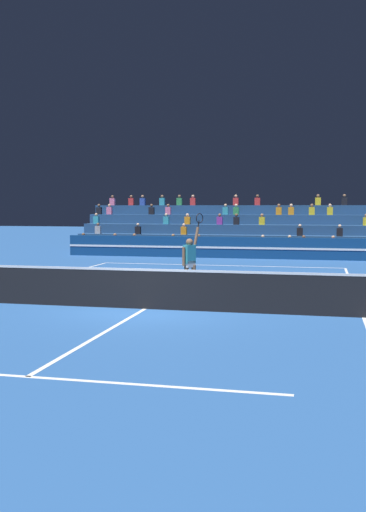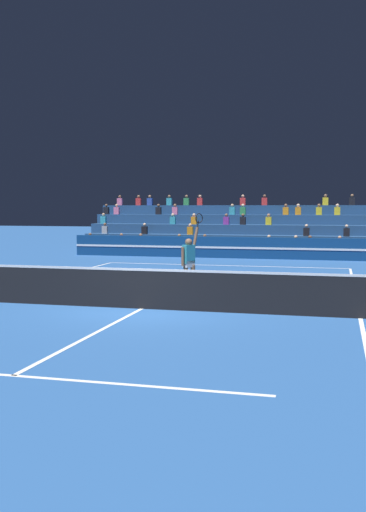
{
  "view_description": "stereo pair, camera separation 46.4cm",
  "coord_description": "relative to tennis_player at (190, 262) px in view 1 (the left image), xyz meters",
  "views": [
    {
      "loc": [
        4.46,
        -14.84,
        2.67
      ],
      "look_at": [
        0.18,
        3.65,
        1.1
      ],
      "focal_mm": 42.0,
      "sensor_mm": 36.0,
      "label": 1
    },
    {
      "loc": [
        4.91,
        -14.73,
        2.67
      ],
      "look_at": [
        0.18,
        3.65,
        1.1
      ],
      "focal_mm": 42.0,
      "sensor_mm": 36.0,
      "label": 2
    }
  ],
  "objects": [
    {
      "name": "bleacher_stand",
      "position": [
        -0.61,
        16.87,
        0.03
      ],
      "size": [
        18.67,
        4.75,
        3.38
      ],
      "color": "navy",
      "rests_on": "ground"
    },
    {
      "name": "ground_plane",
      "position": [
        -0.6,
        -2.76,
        -0.99
      ],
      "size": [
        120.0,
        120.0,
        0.0
      ],
      "primitive_type": "plane",
      "color": "#285699"
    },
    {
      "name": "tennis_player",
      "position": [
        0.0,
        0.0,
        0.0
      ],
      "size": [
        0.6,
        0.77,
        2.5
      ],
      "color": "brown",
      "rests_on": "ground"
    },
    {
      "name": "court_lines",
      "position": [
        -0.6,
        -2.76,
        -0.99
      ],
      "size": [
        11.1,
        23.9,
        0.01
      ],
      "color": "white",
      "rests_on": "ground"
    },
    {
      "name": "sponsor_banner_wall",
      "position": [
        -0.6,
        13.07,
        -0.44
      ],
      "size": [
        18.0,
        0.26,
        1.1
      ],
      "color": "navy",
      "rests_on": "ground"
    },
    {
      "name": "tennis_ball",
      "position": [
        -2.15,
        6.14,
        -0.96
      ],
      "size": [
        0.07,
        0.07,
        0.07
      ],
      "primitive_type": "sphere",
      "color": "#C6DB33",
      "rests_on": "ground"
    },
    {
      "name": "tennis_net",
      "position": [
        -0.6,
        -2.76,
        -0.45
      ],
      "size": [
        12.0,
        0.1,
        1.1
      ],
      "color": "black",
      "rests_on": "ground"
    }
  ]
}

